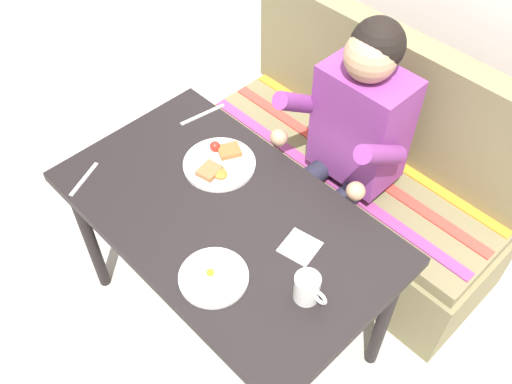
{
  "coord_description": "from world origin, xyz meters",
  "views": [
    {
      "loc": [
        0.96,
        -0.78,
        2.26
      ],
      "look_at": [
        0.0,
        0.15,
        0.72
      ],
      "focal_mm": 40.25,
      "sensor_mm": 36.0,
      "label": 1
    }
  ],
  "objects_px": {
    "table": "(225,228)",
    "person": "(349,136)",
    "plate_eggs": "(214,277)",
    "knife": "(203,114)",
    "coffee_mug": "(307,288)",
    "fork": "(84,179)",
    "napkin": "(300,247)",
    "plate_breakfast": "(219,163)",
    "couch": "(353,177)"
  },
  "relations": [
    {
      "from": "table",
      "to": "person",
      "type": "xyz_separation_m",
      "value": [
        0.06,
        0.59,
        0.09
      ]
    },
    {
      "from": "plate_eggs",
      "to": "knife",
      "type": "xyz_separation_m",
      "value": [
        -0.61,
        0.48,
        -0.01
      ]
    },
    {
      "from": "person",
      "to": "knife",
      "type": "distance_m",
      "value": 0.59
    },
    {
      "from": "person",
      "to": "coffee_mug",
      "type": "relative_size",
      "value": 10.27
    },
    {
      "from": "knife",
      "to": "person",
      "type": "bearing_deg",
      "value": 41.2
    },
    {
      "from": "table",
      "to": "fork",
      "type": "distance_m",
      "value": 0.54
    },
    {
      "from": "person",
      "to": "napkin",
      "type": "height_order",
      "value": "person"
    },
    {
      "from": "table",
      "to": "fork",
      "type": "xyz_separation_m",
      "value": [
        -0.47,
        -0.26,
        0.08
      ]
    },
    {
      "from": "table",
      "to": "plate_breakfast",
      "type": "relative_size",
      "value": 4.51
    },
    {
      "from": "table",
      "to": "plate_eggs",
      "type": "height_order",
      "value": "plate_eggs"
    },
    {
      "from": "plate_breakfast",
      "to": "fork",
      "type": "height_order",
      "value": "plate_breakfast"
    },
    {
      "from": "plate_breakfast",
      "to": "knife",
      "type": "bearing_deg",
      "value": 151.49
    },
    {
      "from": "couch",
      "to": "knife",
      "type": "bearing_deg",
      "value": -131.67
    },
    {
      "from": "plate_eggs",
      "to": "knife",
      "type": "height_order",
      "value": "plate_eggs"
    },
    {
      "from": "person",
      "to": "fork",
      "type": "bearing_deg",
      "value": -121.77
    },
    {
      "from": "plate_breakfast",
      "to": "fork",
      "type": "relative_size",
      "value": 1.57
    },
    {
      "from": "plate_breakfast",
      "to": "coffee_mug",
      "type": "bearing_deg",
      "value": -16.53
    },
    {
      "from": "couch",
      "to": "plate_breakfast",
      "type": "bearing_deg",
      "value": -106.0
    },
    {
      "from": "table",
      "to": "knife",
      "type": "relative_size",
      "value": 6.0
    },
    {
      "from": "plate_breakfast",
      "to": "knife",
      "type": "height_order",
      "value": "plate_breakfast"
    },
    {
      "from": "plate_breakfast",
      "to": "plate_eggs",
      "type": "relative_size",
      "value": 1.21
    },
    {
      "from": "plate_breakfast",
      "to": "table",
      "type": "bearing_deg",
      "value": -37.24
    },
    {
      "from": "plate_eggs",
      "to": "fork",
      "type": "xyz_separation_m",
      "value": [
        -0.64,
        -0.06,
        -0.01
      ]
    },
    {
      "from": "napkin",
      "to": "plate_breakfast",
      "type": "bearing_deg",
      "value": 172.89
    },
    {
      "from": "couch",
      "to": "plate_breakfast",
      "type": "height_order",
      "value": "couch"
    },
    {
      "from": "plate_eggs",
      "to": "table",
      "type": "bearing_deg",
      "value": 130.57
    },
    {
      "from": "table",
      "to": "napkin",
      "type": "relative_size",
      "value": 10.65
    },
    {
      "from": "plate_eggs",
      "to": "coffee_mug",
      "type": "bearing_deg",
      "value": 33.05
    },
    {
      "from": "couch",
      "to": "fork",
      "type": "bearing_deg",
      "value": -114.54
    },
    {
      "from": "couch",
      "to": "napkin",
      "type": "distance_m",
      "value": 0.84
    },
    {
      "from": "couch",
      "to": "plate_eggs",
      "type": "height_order",
      "value": "couch"
    },
    {
      "from": "napkin",
      "to": "coffee_mug",
      "type": "bearing_deg",
      "value": -40.88
    },
    {
      "from": "plate_breakfast",
      "to": "napkin",
      "type": "relative_size",
      "value": 2.36
    },
    {
      "from": "plate_eggs",
      "to": "napkin",
      "type": "bearing_deg",
      "value": 69.08
    },
    {
      "from": "plate_breakfast",
      "to": "person",
      "type": "bearing_deg",
      "value": 62.24
    },
    {
      "from": "fork",
      "to": "knife",
      "type": "xyz_separation_m",
      "value": [
        0.03,
        0.53,
        0.0
      ]
    },
    {
      "from": "plate_eggs",
      "to": "couch",
      "type": "bearing_deg",
      "value": 100.06
    },
    {
      "from": "napkin",
      "to": "fork",
      "type": "distance_m",
      "value": 0.82
    },
    {
      "from": "knife",
      "to": "plate_eggs",
      "type": "bearing_deg",
      "value": -29.37
    },
    {
      "from": "fork",
      "to": "coffee_mug",
      "type": "bearing_deg",
      "value": -10.33
    },
    {
      "from": "person",
      "to": "plate_breakfast",
      "type": "height_order",
      "value": "person"
    },
    {
      "from": "coffee_mug",
      "to": "knife",
      "type": "xyz_separation_m",
      "value": [
        -0.85,
        0.32,
        -0.05
      ]
    },
    {
      "from": "couch",
      "to": "coffee_mug",
      "type": "relative_size",
      "value": 12.2
    },
    {
      "from": "coffee_mug",
      "to": "person",
      "type": "bearing_deg",
      "value": 119.64
    },
    {
      "from": "plate_breakfast",
      "to": "coffee_mug",
      "type": "distance_m",
      "value": 0.62
    },
    {
      "from": "plate_breakfast",
      "to": "knife",
      "type": "relative_size",
      "value": 1.33
    },
    {
      "from": "couch",
      "to": "knife",
      "type": "xyz_separation_m",
      "value": [
        -0.44,
        -0.49,
        0.4
      ]
    },
    {
      "from": "couch",
      "to": "napkin",
      "type": "bearing_deg",
      "value": -67.9
    },
    {
      "from": "table",
      "to": "fork",
      "type": "relative_size",
      "value": 7.06
    },
    {
      "from": "coffee_mug",
      "to": "fork",
      "type": "height_order",
      "value": "coffee_mug"
    }
  ]
}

